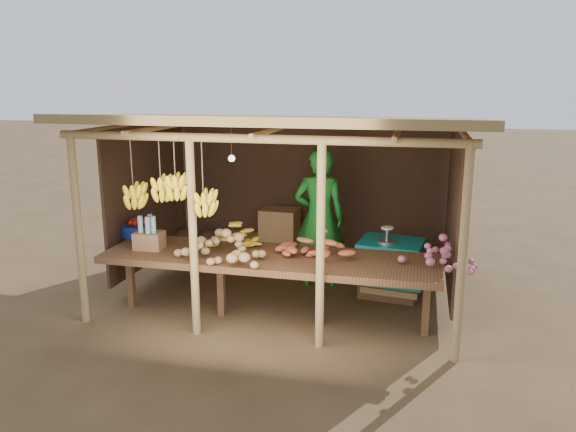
# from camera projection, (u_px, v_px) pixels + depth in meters

# --- Properties ---
(ground) EXTENTS (60.00, 60.00, 0.00)m
(ground) POSITION_uv_depth(u_px,v_px,m) (288.00, 291.00, 7.59)
(ground) COLOR brown
(ground) RESTS_ON ground
(stall_structure) EXTENTS (4.70, 3.50, 2.43)m
(stall_structure) POSITION_uv_depth(u_px,v_px,m) (281.00, 149.00, 7.21)
(stall_structure) COLOR #A58655
(stall_structure) RESTS_ON ground
(counter) EXTENTS (3.90, 1.05, 0.80)m
(counter) POSITION_uv_depth(u_px,v_px,m) (269.00, 260.00, 6.52)
(counter) COLOR brown
(counter) RESTS_ON ground
(potato_heap) EXTENTS (1.19, 0.91, 0.37)m
(potato_heap) POSITION_uv_depth(u_px,v_px,m) (221.00, 243.00, 6.33)
(potato_heap) COLOR #A38054
(potato_heap) RESTS_ON counter
(sweet_potato_heap) EXTENTS (0.95, 0.60, 0.36)m
(sweet_potato_heap) POSITION_uv_depth(u_px,v_px,m) (316.00, 242.00, 6.41)
(sweet_potato_heap) COLOR #BF5431
(sweet_potato_heap) RESTS_ON counter
(onion_heap) EXTENTS (0.85, 0.53, 0.36)m
(onion_heap) POSITION_uv_depth(u_px,v_px,m) (439.00, 256.00, 5.89)
(onion_heap) COLOR #B35770
(onion_heap) RESTS_ON counter
(banana_pile) EXTENTS (0.65, 0.49, 0.35)m
(banana_pile) POSITION_uv_depth(u_px,v_px,m) (236.00, 233.00, 6.81)
(banana_pile) COLOR yellow
(banana_pile) RESTS_ON counter
(tomato_basin) EXTENTS (0.44, 0.44, 0.23)m
(tomato_basin) POSITION_uv_depth(u_px,v_px,m) (138.00, 229.00, 7.33)
(tomato_basin) COLOR navy
(tomato_basin) RESTS_ON counter
(bottle_box) EXTENTS (0.35, 0.28, 0.42)m
(bottle_box) POSITION_uv_depth(u_px,v_px,m) (149.00, 236.00, 6.73)
(bottle_box) COLOR #996B44
(bottle_box) RESTS_ON counter
(vendor) EXTENTS (0.76, 0.57, 1.90)m
(vendor) POSITION_uv_depth(u_px,v_px,m) (319.00, 218.00, 7.66)
(vendor) COLOR #1B7B25
(vendor) RESTS_ON ground
(tarp_crate) EXTENTS (0.89, 0.80, 0.96)m
(tarp_crate) POSITION_uv_depth(u_px,v_px,m) (390.00, 266.00, 7.40)
(tarp_crate) COLOR brown
(tarp_crate) RESTS_ON ground
(carton_stack) EXTENTS (1.15, 0.44, 0.88)m
(carton_stack) POSITION_uv_depth(u_px,v_px,m) (267.00, 241.00, 8.62)
(carton_stack) COLOR #996B44
(carton_stack) RESTS_ON ground
(burlap_sacks) EXTENTS (0.84, 0.44, 0.59)m
(burlap_sacks) POSITION_uv_depth(u_px,v_px,m) (196.00, 244.00, 8.90)
(burlap_sacks) COLOR #422B1E
(burlap_sacks) RESTS_ON ground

